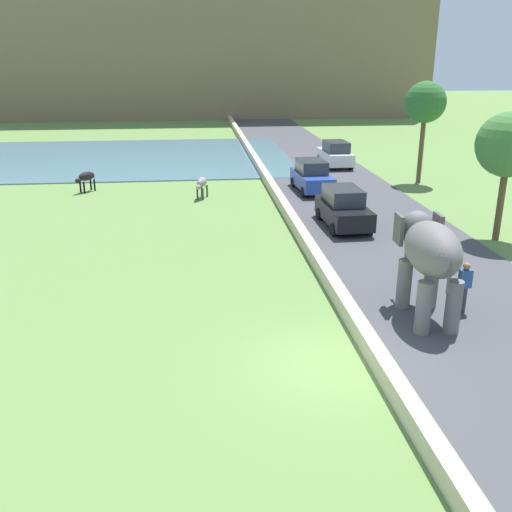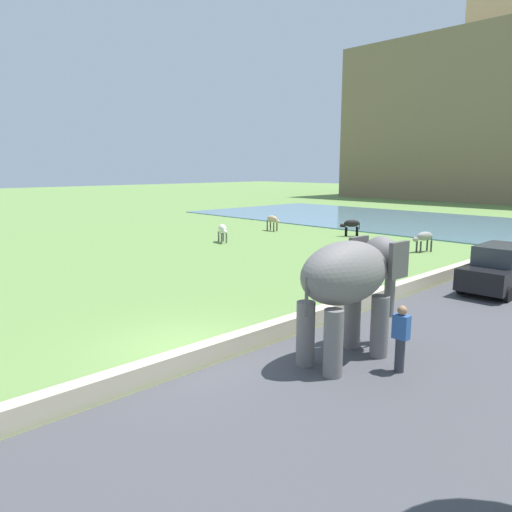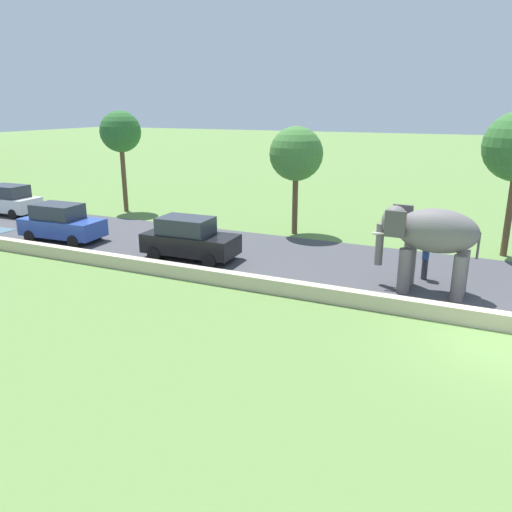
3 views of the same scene
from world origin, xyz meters
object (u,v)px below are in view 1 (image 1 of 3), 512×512
object	(u,v)px
elephant	(429,253)
cow_black	(86,177)
cow_grey	(202,183)
car_black	(343,208)
person_beside_elephant	(464,286)
car_white	(335,154)
car_blue	(312,176)

from	to	relation	value
elephant	cow_black	bearing A→B (deg)	125.25
cow_grey	cow_black	world-z (taller)	same
elephant	car_black	distance (m)	9.62
person_beside_elephant	car_white	bearing A→B (deg)	85.57
elephant	cow_grey	xyz separation A→B (m)	(-6.27, 15.80, -1.20)
cow_black	car_blue	bearing A→B (deg)	-6.23
person_beside_elephant	car_white	distance (m)	23.99
person_beside_elephant	cow_grey	size ratio (longest dim) A/B	1.15
person_beside_elephant	car_black	size ratio (longest dim) A/B	0.40
person_beside_elephant	car_blue	world-z (taller)	car_blue
person_beside_elephant	cow_grey	distance (m)	17.37
elephant	car_blue	size ratio (longest dim) A/B	0.86
person_beside_elephant	cow_black	world-z (taller)	person_beside_elephant
car_blue	cow_grey	size ratio (longest dim) A/B	2.87
car_blue	car_white	size ratio (longest dim) A/B	1.01
car_black	car_blue	size ratio (longest dim) A/B	0.99
elephant	car_white	size ratio (longest dim) A/B	0.86
person_beside_elephant	car_white	world-z (taller)	car_white
car_white	car_blue	bearing A→B (deg)	-113.13
person_beside_elephant	car_black	bearing A→B (deg)	97.89
person_beside_elephant	cow_grey	xyz separation A→B (m)	(-7.56, 15.64, -0.04)
car_blue	car_white	xyz separation A→B (m)	(3.15, 7.38, 0.00)
cow_grey	cow_black	size ratio (longest dim) A/B	1.10
elephant	car_black	bearing A→B (deg)	90.07
car_white	person_beside_elephant	bearing A→B (deg)	-94.43
car_black	cow_black	world-z (taller)	car_black
person_beside_elephant	cow_black	distance (m)	22.80
person_beside_elephant	cow_black	bearing A→B (deg)	128.14
car_black	cow_grey	xyz separation A→B (m)	(-6.26, 6.25, -0.06)
car_white	cow_black	world-z (taller)	car_white
car_blue	cow_black	bearing A→B (deg)	173.77
cow_black	car_white	bearing A→B (deg)	20.59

